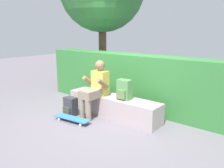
{
  "coord_description": "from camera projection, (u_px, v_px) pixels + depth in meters",
  "views": [
    {
      "loc": [
        2.92,
        -3.24,
        1.8
      ],
      "look_at": [
        0.02,
        0.31,
        0.72
      ],
      "focal_mm": 36.69,
      "sensor_mm": 36.0,
      "label": 1
    }
  ],
  "objects": [
    {
      "name": "person_skater",
      "position": [
        96.0,
        87.0,
        4.81
      ],
      "size": [
        0.49,
        0.62,
        1.18
      ],
      "color": "gold",
      "rests_on": "ground"
    },
    {
      "name": "skateboard_near_person",
      "position": [
        72.0,
        118.0,
        4.58
      ],
      "size": [
        0.82,
        0.3,
        0.09
      ],
      "color": "teal",
      "rests_on": "ground"
    },
    {
      "name": "backpack_on_bench",
      "position": [
        124.0,
        90.0,
        4.6
      ],
      "size": [
        0.28,
        0.23,
        0.4
      ],
      "color": "#51894C",
      "rests_on": "bench_main"
    },
    {
      "name": "ground_plane",
      "position": [
        102.0,
        121.0,
        4.65
      ],
      "size": [
        24.0,
        24.0,
        0.0
      ],
      "primitive_type": "plane",
      "color": "slate"
    },
    {
      "name": "bench_main",
      "position": [
        113.0,
        106.0,
        4.88
      ],
      "size": [
        2.17,
        0.47,
        0.43
      ],
      "color": "#A29394",
      "rests_on": "ground"
    },
    {
      "name": "hedge_row",
      "position": [
        131.0,
        81.0,
        5.43
      ],
      "size": [
        4.9,
        0.57,
        1.26
      ],
      "color": "#2F7133",
      "rests_on": "ground"
    },
    {
      "name": "backpack_on_ground",
      "position": [
        70.0,
        107.0,
        4.92
      ],
      "size": [
        0.28,
        0.23,
        0.4
      ],
      "color": "#333338",
      "rests_on": "ground"
    }
  ]
}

